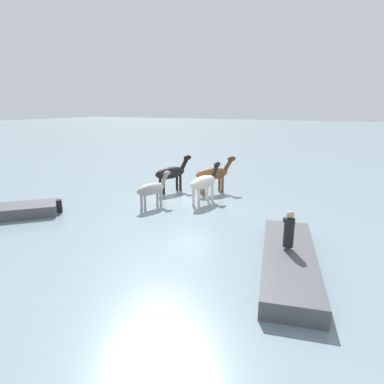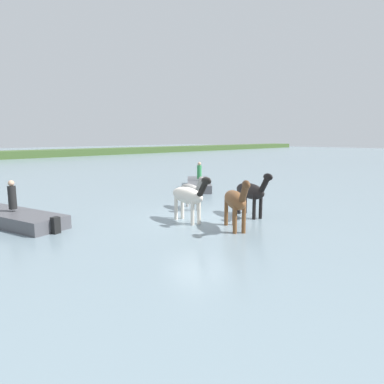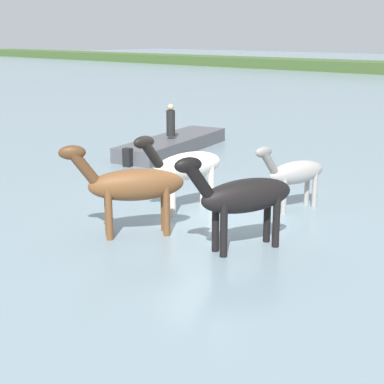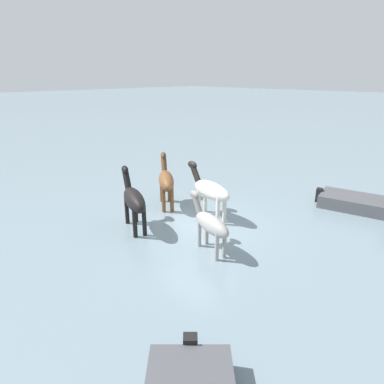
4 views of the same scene
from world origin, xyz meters
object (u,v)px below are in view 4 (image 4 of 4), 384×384
horse_chestnut_trailing (210,224)px  horse_rear_stallion (134,199)px  horse_gray_outer (210,190)px  horse_lead (166,180)px

horse_chestnut_trailing → horse_rear_stallion: bearing=28.4°
horse_chestnut_trailing → horse_gray_outer: bearing=-31.9°
horse_gray_outer → horse_lead: size_ratio=1.10×
horse_chestnut_trailing → horse_rear_stallion: 3.17m
horse_lead → horse_rear_stallion: 2.48m
horse_lead → horse_rear_stallion: bearing=147.5°
horse_chestnut_trailing → horse_lead: bearing=-6.4°
horse_rear_stallion → horse_chestnut_trailing: bearing=-145.1°
horse_gray_outer → horse_chestnut_trailing: size_ratio=1.19×
horse_lead → horse_chestnut_trailing: (1.64, 3.98, -0.20)m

